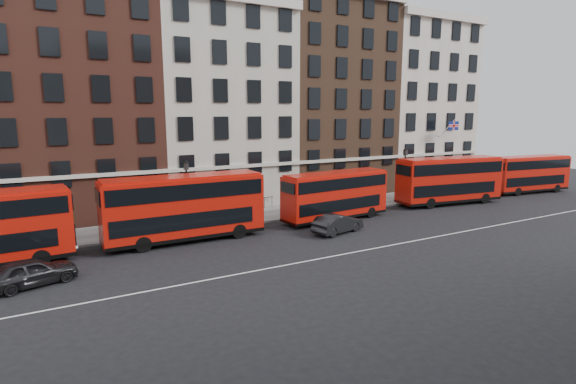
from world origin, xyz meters
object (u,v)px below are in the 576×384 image
bus_d (449,179)px  traffic_light (472,172)px  bus_b (184,206)px  car_front (338,223)px  bus_c (335,195)px  car_rear (31,272)px  bus_e (529,173)px

bus_d → traffic_light: size_ratio=3.44×
bus_b → car_front: bus_b is taller
traffic_light → car_front: bearing=-164.9°
traffic_light → bus_c: bearing=-172.6°
traffic_light → car_rear: bearing=-170.9°
bus_d → traffic_light: bus_d is taller
bus_e → car_front: bearing=-165.5°
bus_e → car_rear: bus_e is taller
bus_b → car_front: size_ratio=2.55×
bus_e → traffic_light: 6.93m
bus_d → car_front: 16.35m
bus_c → bus_b: bearing=175.3°
car_front → bus_c: bearing=-45.7°
bus_b → bus_c: size_ratio=1.13×
bus_e → bus_c: bearing=-172.3°
car_rear → traffic_light: (42.66, 6.83, 1.69)m
bus_d → car_rear: bus_d is taller
bus_c → car_rear: (-22.36, -4.21, -1.44)m
bus_b → bus_c: 12.92m
car_rear → bus_c: bearing=-95.7°
bus_e → traffic_light: size_ratio=3.10×
bus_b → traffic_light: 33.32m
bus_b → car_rear: size_ratio=2.52×
bus_c → bus_e: (26.71, 0.01, 0.04)m
bus_c → car_front: 4.34m
bus_e → car_rear: size_ratio=2.29×
car_front → bus_d: bearing=-91.2°
bus_b → bus_e: bus_b is taller
bus_c → traffic_light: 20.47m
bus_c → bus_e: 26.71m
bus_e → car_rear: 49.27m
bus_c → car_rear: 22.80m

